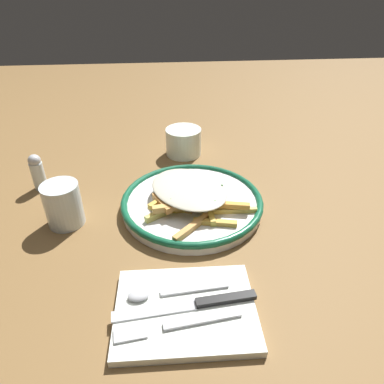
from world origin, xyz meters
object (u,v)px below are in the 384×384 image
(fries_heap, at_px, (189,193))
(coffee_mug, at_px, (183,142))
(spoon, at_px, (161,293))
(plate, at_px, (192,202))
(water_glass, at_px, (63,205))
(knife, at_px, (198,303))
(napkin, at_px, (186,310))
(fork, at_px, (178,324))
(salt_shaker, at_px, (37,172))

(fries_heap, height_order, coffee_mug, coffee_mug)
(fries_heap, relative_size, spoon, 1.58)
(plate, xyz_separation_m, coffee_mug, (0.25, 0.00, 0.02))
(spoon, bearing_deg, water_glass, 41.13)
(knife, xyz_separation_m, water_glass, (0.23, 0.24, 0.03))
(knife, bearing_deg, coffee_mug, -1.27)
(napkin, height_order, spoon, spoon)
(plate, relative_size, coffee_mug, 2.50)
(plate, distance_m, water_glass, 0.25)
(fries_heap, bearing_deg, knife, 178.32)
(knife, relative_size, water_glass, 2.43)
(napkin, height_order, water_glass, water_glass)
(knife, distance_m, water_glass, 0.33)
(napkin, relative_size, fork, 1.14)
(coffee_mug, bearing_deg, knife, 178.73)
(fries_heap, xyz_separation_m, fork, (-0.28, 0.04, -0.03))
(spoon, xyz_separation_m, salt_shaker, (0.34, 0.27, 0.03))
(knife, bearing_deg, salt_shaker, 41.19)
(fork, height_order, water_glass, water_glass)
(knife, bearing_deg, fork, 135.37)
(plate, bearing_deg, fries_heap, 141.78)
(plate, relative_size, fries_heap, 1.21)
(coffee_mug, bearing_deg, napkin, 176.62)
(knife, bearing_deg, napkin, 95.46)
(napkin, distance_m, salt_shaker, 0.48)
(spoon, relative_size, water_glass, 1.77)
(fries_heap, bearing_deg, salt_shaker, 70.45)
(salt_shaker, bearing_deg, coffee_mug, -66.62)
(plate, height_order, knife, plate)
(napkin, relative_size, knife, 0.96)
(salt_shaker, bearing_deg, napkin, -140.66)
(fork, bearing_deg, water_glass, 37.88)
(fries_heap, bearing_deg, water_glass, 94.24)
(fork, relative_size, salt_shaker, 2.10)
(spoon, bearing_deg, plate, -16.07)
(plate, relative_size, salt_shaker, 3.46)
(plate, height_order, salt_shaker, salt_shaker)
(plate, distance_m, fries_heap, 0.03)
(spoon, height_order, water_glass, water_glass)
(napkin, bearing_deg, salt_shaker, 39.34)
(fork, relative_size, water_glass, 2.04)
(knife, xyz_separation_m, spoon, (0.02, 0.05, 0.00))
(salt_shaker, bearing_deg, knife, -138.81)
(spoon, relative_size, salt_shaker, 1.81)
(plate, xyz_separation_m, fork, (-0.29, 0.04, 0.00))
(napkin, height_order, salt_shaker, salt_shaker)
(plate, bearing_deg, salt_shaker, 72.11)
(plate, distance_m, spoon, 0.24)
(plate, xyz_separation_m, knife, (-0.26, 0.01, 0.00))
(coffee_mug, xyz_separation_m, salt_shaker, (-0.14, 0.33, 0.01))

